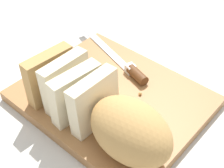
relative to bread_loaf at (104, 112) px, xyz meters
The scene contains 7 objects.
ground_plane 0.12m from the bread_loaf, 54.98° to the right, with size 3.00×3.00×0.00m, color beige.
cutting_board 0.12m from the bread_loaf, 54.98° to the right, with size 0.37×0.30×0.02m, color #9E6B3D.
bread_loaf is the anchor object (origin of this frame).
bread_knife 0.19m from the bread_loaf, 61.40° to the right, with size 0.28×0.09×0.02m.
crumb_near_knife 0.07m from the bread_loaf, 74.46° to the right, with size 0.01×0.01×0.01m, color tan.
crumb_near_loaf 0.10m from the bread_loaf, 41.72° to the right, with size 0.01×0.01×0.01m, color tan.
crumb_stray_left 0.13m from the bread_loaf, 83.71° to the right, with size 0.01×0.01×0.01m, color tan.
Camera 1 is at (-0.32, 0.35, 0.48)m, focal length 51.36 mm.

